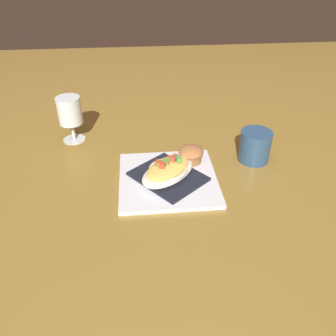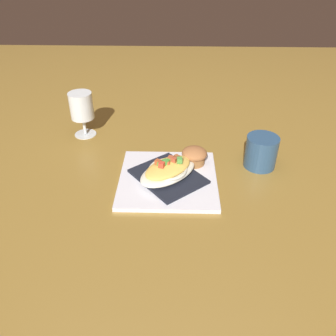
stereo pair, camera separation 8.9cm
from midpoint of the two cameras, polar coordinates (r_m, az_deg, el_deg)
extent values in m
plane|color=olive|center=(0.92, 2.79, -2.22)|extent=(2.60, 2.60, 0.00)
cube|color=white|center=(0.92, 2.80, -1.93)|extent=(0.26, 0.26, 0.01)
cube|color=black|center=(0.91, 2.81, -1.47)|extent=(0.22, 0.23, 0.01)
ellipsoid|color=silver|center=(0.90, 2.84, -0.70)|extent=(0.19, 0.19, 0.02)
torus|color=silver|center=(0.90, 2.85, -0.29)|extent=(0.14, 0.14, 0.01)
ellipsoid|color=#F1C357|center=(0.89, 2.86, -0.03)|extent=(0.16, 0.16, 0.02)
cube|color=#CE472C|center=(0.89, 3.04, 0.80)|extent=(0.01, 0.01, 0.01)
cube|color=#D94530|center=(0.87, 1.86, 0.44)|extent=(0.02, 0.02, 0.01)
cube|color=#55A045|center=(0.89, 4.79, 1.20)|extent=(0.01, 0.01, 0.01)
cube|color=#4C9D40|center=(0.88, 2.44, 0.79)|extent=(0.02, 0.02, 0.01)
cube|color=#A85F34|center=(0.91, 4.24, 1.77)|extent=(0.01, 0.01, 0.01)
cube|color=#4E9D33|center=(0.90, 3.11, 1.16)|extent=(0.01, 0.01, 0.01)
cube|color=#B95634|center=(0.90, 3.28, 1.50)|extent=(0.02, 0.02, 0.01)
cube|color=#549739|center=(0.88, 1.55, 0.60)|extent=(0.01, 0.01, 0.01)
cube|color=#B64F32|center=(0.90, 3.90, 1.24)|extent=(0.02, 0.02, 0.01)
cube|color=#B75229|center=(0.89, 1.20, 0.97)|extent=(0.02, 0.02, 0.01)
cylinder|color=#A46C39|center=(0.97, 6.96, 1.32)|extent=(0.06, 0.06, 0.02)
ellipsoid|color=#A5673A|center=(0.96, 7.04, 2.29)|extent=(0.07, 0.07, 0.03)
ellipsoid|color=#4C0F23|center=(0.95, 7.07, 2.67)|extent=(0.03, 0.03, 0.01)
cylinder|color=#2C4E72|center=(1.00, 17.59, 2.48)|extent=(0.09, 0.09, 0.09)
torus|color=#2C4E72|center=(1.04, 17.14, 4.02)|extent=(0.01, 0.05, 0.05)
cylinder|color=#4C2D14|center=(1.01, 17.32, 1.15)|extent=(0.07, 0.07, 0.03)
cylinder|color=white|center=(1.15, -11.27, 5.48)|extent=(0.07, 0.07, 0.00)
cylinder|color=white|center=(1.14, -11.44, 6.79)|extent=(0.01, 0.01, 0.06)
cylinder|color=white|center=(1.11, -11.84, 9.96)|extent=(0.07, 0.07, 0.08)
cylinder|color=silver|center=(1.12, -11.72, 9.00)|extent=(0.06, 0.06, 0.04)
camera|label=1|loc=(0.04, -87.14, 1.96)|focal=37.02mm
camera|label=2|loc=(0.04, 92.86, -1.96)|focal=37.02mm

